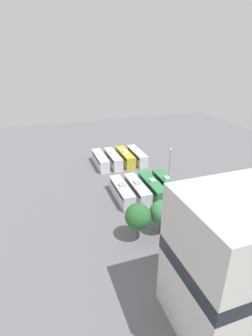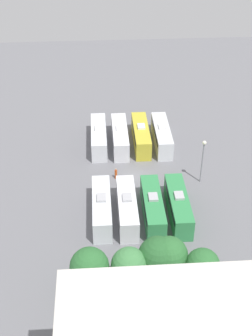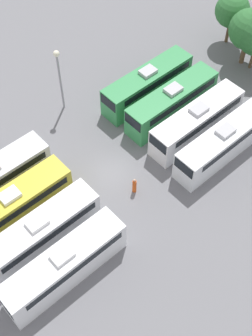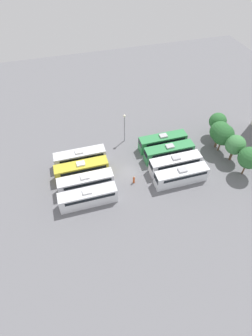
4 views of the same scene
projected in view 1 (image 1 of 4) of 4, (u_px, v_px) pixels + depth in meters
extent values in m
plane|color=slate|center=(130.00, 177.00, 63.86)|extent=(115.88, 115.88, 0.00)
cube|color=silver|center=(137.00, 156.00, 72.36)|extent=(2.42, 10.31, 3.19)
cube|color=black|center=(137.00, 153.00, 71.77)|extent=(2.46, 8.76, 0.70)
cube|color=black|center=(131.00, 147.00, 76.41)|extent=(2.13, 0.08, 1.12)
cube|color=white|center=(137.00, 150.00, 71.62)|extent=(1.20, 1.60, 0.35)
cube|color=gold|center=(125.00, 157.00, 71.56)|extent=(2.42, 10.31, 3.19)
cube|color=black|center=(125.00, 155.00, 70.97)|extent=(2.46, 8.76, 0.70)
cube|color=black|center=(119.00, 148.00, 75.61)|extent=(2.13, 0.08, 1.12)
cube|color=white|center=(125.00, 151.00, 70.82)|extent=(1.20, 1.60, 0.35)
cube|color=silver|center=(113.00, 159.00, 70.36)|extent=(2.42, 10.31, 3.19)
cube|color=black|center=(113.00, 156.00, 69.77)|extent=(2.46, 8.76, 0.70)
cube|color=black|center=(108.00, 150.00, 74.42)|extent=(2.13, 0.08, 1.12)
cube|color=white|center=(113.00, 153.00, 69.63)|extent=(1.20, 1.60, 0.35)
cube|color=silver|center=(100.00, 160.00, 69.52)|extent=(2.42, 10.31, 3.19)
cube|color=black|center=(100.00, 158.00, 68.93)|extent=(2.46, 8.76, 0.70)
cube|color=black|center=(96.00, 151.00, 73.58)|extent=(2.13, 0.08, 1.12)
cube|color=white|center=(100.00, 154.00, 68.79)|extent=(1.20, 1.60, 0.35)
cube|color=#338C4C|center=(166.00, 185.00, 56.95)|extent=(2.42, 10.31, 3.19)
cube|color=black|center=(167.00, 182.00, 56.36)|extent=(2.46, 8.76, 0.70)
cube|color=black|center=(156.00, 172.00, 61.01)|extent=(2.13, 0.08, 1.12)
cube|color=#B2B2B7|center=(167.00, 178.00, 56.22)|extent=(1.20, 1.60, 0.35)
cube|color=#338C4C|center=(152.00, 188.00, 55.88)|extent=(2.42, 10.31, 3.19)
cube|color=black|center=(153.00, 184.00, 55.29)|extent=(2.46, 8.76, 0.70)
cube|color=black|center=(143.00, 174.00, 59.94)|extent=(2.13, 0.08, 1.12)
cube|color=#B2B2B7|center=(152.00, 180.00, 55.15)|extent=(1.20, 1.60, 0.35)
cube|color=silver|center=(137.00, 190.00, 54.95)|extent=(2.42, 10.31, 3.19)
cube|color=black|center=(138.00, 187.00, 54.36)|extent=(2.46, 8.76, 0.70)
cube|color=black|center=(129.00, 176.00, 59.01)|extent=(2.13, 0.08, 1.12)
cube|color=#B2B2B7|center=(137.00, 183.00, 54.22)|extent=(1.20, 1.60, 0.35)
cube|color=silver|center=(122.00, 192.00, 54.11)|extent=(2.42, 10.31, 3.19)
cube|color=black|center=(122.00, 189.00, 53.52)|extent=(2.46, 8.76, 0.70)
cube|color=black|center=(115.00, 178.00, 58.16)|extent=(2.13, 0.08, 1.12)
cube|color=#B2B2B7|center=(122.00, 185.00, 53.38)|extent=(1.20, 1.60, 0.35)
cylinder|color=#CC4C19|center=(119.00, 177.00, 62.62)|extent=(0.36, 0.36, 1.49)
sphere|color=tan|center=(119.00, 173.00, 62.26)|extent=(0.24, 0.24, 0.24)
cylinder|color=gray|center=(170.00, 163.00, 63.85)|extent=(0.20, 0.20, 6.57)
sphere|color=#EAE5C6|center=(171.00, 149.00, 62.41)|extent=(0.60, 0.60, 0.60)
cylinder|color=brown|center=(202.00, 218.00, 46.08)|extent=(0.37, 0.37, 2.78)
sphere|color=#2D6B33|center=(204.00, 205.00, 44.95)|extent=(3.77, 3.77, 3.77)
cylinder|color=brown|center=(181.00, 217.00, 46.31)|extent=(0.52, 0.52, 2.81)
sphere|color=#2D6B33|center=(182.00, 203.00, 45.11)|extent=(4.28, 4.28, 4.28)
cylinder|color=brown|center=(175.00, 219.00, 45.93)|extent=(0.35, 0.35, 2.79)
sphere|color=#28602D|center=(176.00, 205.00, 44.71)|extent=(4.44, 4.44, 4.44)
cylinder|color=brown|center=(161.00, 226.00, 44.19)|extent=(0.53, 0.53, 2.70)
sphere|color=#428447|center=(161.00, 212.00, 43.05)|extent=(4.02, 4.02, 4.02)
cylinder|color=brown|center=(138.00, 231.00, 42.69)|extent=(0.30, 0.30, 2.94)
sphere|color=#2D6B33|center=(138.00, 216.00, 41.46)|extent=(4.25, 4.25, 4.25)
cube|color=beige|center=(246.00, 261.00, 27.78)|extent=(15.41, 10.26, 16.21)
cube|color=black|center=(248.00, 255.00, 27.44)|extent=(15.47, 10.32, 1.80)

